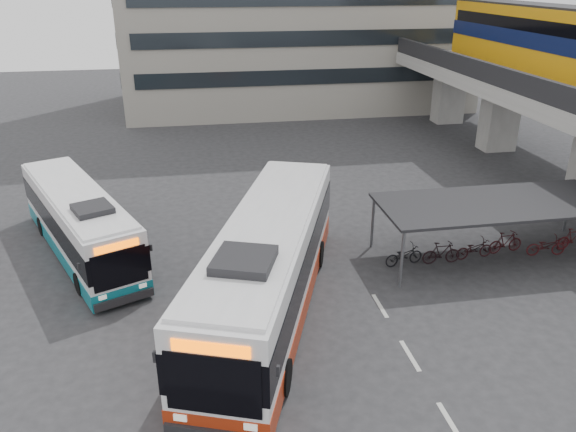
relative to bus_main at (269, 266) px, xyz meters
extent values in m
plane|color=#28282B|center=(1.58, -0.42, -1.82)|extent=(120.00, 120.00, 0.00)
cube|color=gray|center=(18.58, 17.58, 0.48)|extent=(2.20, 1.60, 4.60)
cube|color=gray|center=(18.58, 25.58, 0.48)|extent=(2.20, 1.60, 4.60)
cube|color=gray|center=(18.58, 11.58, 3.23)|extent=(8.00, 32.00, 0.90)
cube|color=black|center=(14.83, 11.58, 4.23)|extent=(0.35, 32.00, 1.10)
cube|color=orange|center=(18.58, 13.02, 5.78)|extent=(2.90, 20.00, 3.90)
cube|color=#0A133C|center=(18.58, 13.02, 5.98)|extent=(2.98, 20.02, 0.90)
cube|color=black|center=(18.58, 13.02, 6.78)|extent=(2.96, 19.20, 0.70)
cube|color=black|center=(18.58, 13.02, 7.73)|extent=(2.70, 19.60, 0.25)
cylinder|color=#595B60|center=(5.28, 4.38, -0.62)|extent=(0.12, 0.12, 2.40)
cylinder|color=#595B60|center=(14.88, 4.38, -0.62)|extent=(0.12, 0.12, 2.40)
cylinder|color=#595B60|center=(5.28, 0.78, -0.62)|extent=(0.12, 0.12, 2.40)
cube|color=black|center=(10.08, 2.58, 0.66)|extent=(10.00, 4.00, 0.12)
imported|color=black|center=(6.08, 2.58, -1.37)|extent=(1.71, 0.60, 0.90)
imported|color=black|center=(7.68, 2.58, -1.32)|extent=(1.66, 0.47, 1.00)
imported|color=black|center=(9.28, 2.58, -1.37)|extent=(1.72, 0.60, 0.90)
imported|color=black|center=(10.88, 2.58, -1.32)|extent=(1.66, 0.47, 1.00)
imported|color=#350C0F|center=(12.48, 2.58, -1.37)|extent=(1.71, 0.60, 0.90)
imported|color=#3F0C0F|center=(14.08, 2.58, -1.32)|extent=(1.66, 0.47, 1.00)
cube|color=beige|center=(4.08, -6.42, -1.81)|extent=(0.15, 1.60, 0.01)
cube|color=beige|center=(4.08, -3.42, -1.81)|extent=(0.15, 1.60, 0.01)
cube|color=beige|center=(4.08, -0.42, -1.81)|extent=(0.15, 1.60, 0.01)
cube|color=white|center=(0.01, 0.02, 0.19)|extent=(7.20, 13.35, 3.02)
cube|color=#98260D|center=(0.01, 0.02, -1.21)|extent=(7.25, 13.40, 0.82)
cube|color=black|center=(0.01, 0.02, 0.33)|extent=(7.26, 13.39, 1.26)
cube|color=#F45900|center=(-2.28, -6.17, 1.32)|extent=(1.87, 0.75, 0.33)
cube|color=black|center=(-1.14, -3.08, 1.94)|extent=(2.19, 2.23, 0.31)
cylinder|color=black|center=(-2.70, -3.49, -1.27)|extent=(0.69, 1.15, 1.10)
cylinder|color=black|center=(2.53, 3.03, -1.27)|extent=(0.69, 1.15, 1.10)
cube|color=white|center=(-7.38, 5.97, -0.20)|extent=(6.38, 10.64, 2.44)
cube|color=#0C6572|center=(-7.38, 5.97, -1.33)|extent=(6.44, 10.70, 0.67)
cube|color=black|center=(-7.38, 5.97, -0.09)|extent=(6.45, 10.69, 1.02)
cube|color=#F45900|center=(-5.22, 1.11, 0.71)|extent=(1.48, 0.72, 0.27)
cube|color=black|center=(-6.30, 3.54, 1.21)|extent=(1.82, 1.85, 0.25)
cylinder|color=black|center=(-6.96, 2.43, -1.37)|extent=(0.60, 0.92, 0.89)
cylinder|color=black|center=(-7.63, 9.12, -1.37)|extent=(0.60, 0.92, 0.89)
imported|color=black|center=(1.34, 1.83, -1.01)|extent=(0.49, 0.65, 1.62)
camera|label=1|loc=(-2.38, -17.30, 9.49)|focal=35.00mm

